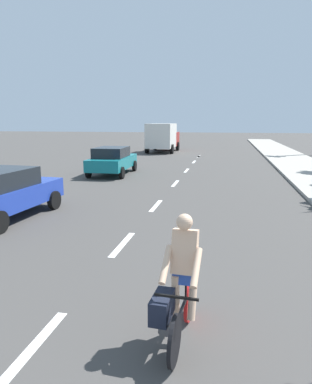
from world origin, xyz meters
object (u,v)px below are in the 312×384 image
cyclist (179,285)px  parked_car_blue (3,192)px  parked_car_teal (112,160)px  delivery_truck (163,137)px

cyclist → parked_car_blue: bearing=-35.8°
parked_car_blue → parked_car_teal: 9.65m
cyclist → delivery_truck: delivery_truck is taller
cyclist → parked_car_blue: cyclist is taller
cyclist → delivery_truck: bearing=-75.3°
cyclist → parked_car_blue: size_ratio=0.43×
parked_car_blue → parked_car_teal: size_ratio=0.94×
parked_car_blue → parked_car_teal: same height
parked_car_blue → cyclist: bearing=-36.3°
cyclist → parked_car_teal: 15.92m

